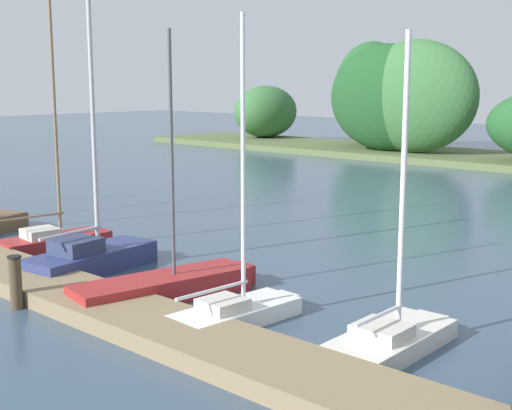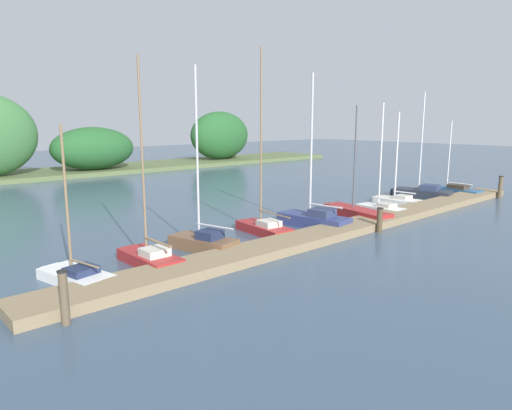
{
  "view_description": "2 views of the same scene",
  "coord_description": "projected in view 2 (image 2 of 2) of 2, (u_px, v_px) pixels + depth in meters",
  "views": [
    {
      "loc": [
        13.61,
        2.54,
        4.79
      ],
      "look_at": [
        5.15,
        11.72,
        2.6
      ],
      "focal_mm": 49.6,
      "sensor_mm": 36.0,
      "label": 1
    },
    {
      "loc": [
        -18.11,
        -1.77,
        5.17
      ],
      "look_at": [
        -4.75,
        13.0,
        1.44
      ],
      "focal_mm": 32.05,
      "sensor_mm": 36.0,
      "label": 2
    }
  ],
  "objects": [
    {
      "name": "dock_pier",
      "position": [
        360.0,
        225.0,
        22.01
      ],
      "size": [
        31.1,
        1.8,
        0.35
      ],
      "color": "#847051",
      "rests_on": "ground"
    },
    {
      "name": "far_shore",
      "position": [
        56.0,
        144.0,
        42.74
      ],
      "size": [
        61.93,
        8.53,
        7.53
      ],
      "color": "#56663D",
      "rests_on": "ground"
    },
    {
      "name": "sailboat_0",
      "position": [
        74.0,
        274.0,
        14.73
      ],
      "size": [
        1.72,
        2.98,
        5.06
      ],
      "rotation": [
        0.0,
        0.0,
        1.79
      ],
      "color": "white",
      "rests_on": "ground"
    },
    {
      "name": "sailboat_1",
      "position": [
        149.0,
        255.0,
        16.51
      ],
      "size": [
        1.17,
        3.14,
        7.32
      ],
      "rotation": [
        0.0,
        0.0,
        1.58
      ],
      "color": "maroon",
      "rests_on": "ground"
    },
    {
      "name": "sailboat_2",
      "position": [
        202.0,
        240.0,
        18.39
      ],
      "size": [
        1.82,
        3.15,
        7.22
      ],
      "rotation": [
        0.0,
        0.0,
        1.82
      ],
      "color": "brown",
      "rests_on": "ground"
    },
    {
      "name": "sailboat_3",
      "position": [
        263.0,
        225.0,
        21.06
      ],
      "size": [
        1.41,
        3.6,
        8.29
      ],
      "rotation": [
        0.0,
        0.0,
        1.47
      ],
      "color": "maroon",
      "rests_on": "ground"
    },
    {
      "name": "sailboat_4",
      "position": [
        313.0,
        218.0,
        22.42
      ],
      "size": [
        1.74,
        3.9,
        7.34
      ],
      "rotation": [
        0.0,
        0.0,
        1.7
      ],
      "color": "navy",
      "rests_on": "ground"
    },
    {
      "name": "sailboat_5",
      "position": [
        354.0,
        212.0,
        24.42
      ],
      "size": [
        1.9,
        4.48,
        5.9
      ],
      "rotation": [
        0.0,
        0.0,
        1.38
      ],
      "color": "maroon",
      "rests_on": "ground"
    },
    {
      "name": "sailboat_6",
      "position": [
        380.0,
        207.0,
        25.82
      ],
      "size": [
        1.23,
        3.1,
        6.08
      ],
      "rotation": [
        0.0,
        0.0,
        1.5
      ],
      "color": "white",
      "rests_on": "ground"
    },
    {
      "name": "sailboat_7",
      "position": [
        396.0,
        199.0,
        28.47
      ],
      "size": [
        1.25,
        3.02,
        5.65
      ],
      "rotation": [
        0.0,
        0.0,
        1.59
      ],
      "color": "silver",
      "rests_on": "ground"
    },
    {
      "name": "sailboat_8",
      "position": [
        421.0,
        192.0,
        30.64
      ],
      "size": [
        2.16,
        4.02,
        6.95
      ],
      "rotation": [
        0.0,
        0.0,
        1.8
      ],
      "color": "#232833",
      "rests_on": "ground"
    },
    {
      "name": "sailboat_9",
      "position": [
        449.0,
        190.0,
        32.23
      ],
      "size": [
        1.45,
        4.54,
        5.09
      ],
      "rotation": [
        0.0,
        0.0,
        1.5
      ],
      "color": "#285684",
      "rests_on": "ground"
    },
    {
      "name": "mooring_piling_0",
      "position": [
        64.0,
        298.0,
        11.57
      ],
      "size": [
        0.26,
        0.26,
        1.45
      ],
      "color": "brown",
      "rests_on": "ground"
    },
    {
      "name": "mooring_piling_1",
      "position": [
        380.0,
        220.0,
        21.19
      ],
      "size": [
        0.3,
        0.3,
        1.16
      ],
      "color": "#4C3D28",
      "rests_on": "ground"
    },
    {
      "name": "mooring_piling_2",
      "position": [
        500.0,
        187.0,
        30.56
      ],
      "size": [
        0.32,
        0.32,
        1.47
      ],
      "color": "brown",
      "rests_on": "ground"
    }
  ]
}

